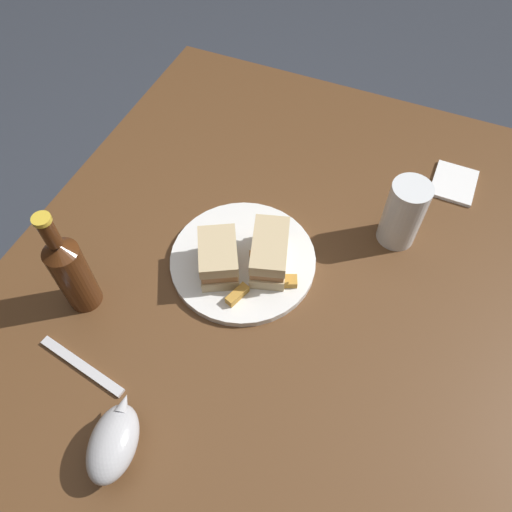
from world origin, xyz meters
name	(u,v)px	position (x,y,z in m)	size (l,w,h in m)	color
ground_plane	(264,399)	(0.00, 0.00, 0.00)	(6.00, 6.00, 0.00)	#333842
dining_table	(266,349)	(0.00, 0.00, 0.39)	(1.20, 0.99, 0.77)	brown
plate	(243,260)	(0.01, -0.05, 0.78)	(0.28, 0.28, 0.01)	white
sandwich_half_left	(219,258)	(0.05, -0.08, 0.82)	(0.12, 0.11, 0.07)	#CCB284
sandwich_half_right	(268,254)	(0.00, 0.00, 0.83)	(0.14, 0.10, 0.07)	#CCB284
potato_wedge_front	(257,264)	(0.02, -0.02, 0.80)	(0.05, 0.02, 0.02)	#AD702D
potato_wedge_middle	(284,281)	(0.03, 0.04, 0.80)	(0.05, 0.02, 0.01)	gold
potato_wedge_back	(280,277)	(0.03, 0.03, 0.80)	(0.04, 0.02, 0.02)	gold
potato_wedge_left_edge	(237,295)	(0.09, -0.03, 0.80)	(0.05, 0.02, 0.02)	gold
pint_glass	(402,217)	(-0.17, 0.21, 0.84)	(0.08, 0.08, 0.15)	white
gravy_boat	(114,442)	(0.41, -0.09, 0.82)	(0.14, 0.10, 0.07)	#B7B7BC
cider_bottle	(71,271)	(0.20, -0.29, 0.87)	(0.06, 0.06, 0.24)	#47230F
napkin	(454,183)	(-0.36, 0.29, 0.78)	(0.11, 0.09, 0.01)	white
fork	(82,366)	(0.31, -0.22, 0.78)	(0.18, 0.02, 0.01)	silver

